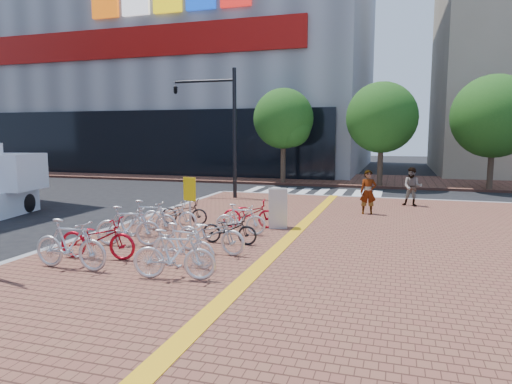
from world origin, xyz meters
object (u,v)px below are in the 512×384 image
(bike_2, at_px, (128,226))
(yellow_sign, at_px, (189,194))
(pedestrian_a, at_px, (368,192))
(bike_0, at_px, (70,244))
(bike_1, at_px, (98,238))
(bike_5, at_px, (184,212))
(utility_box, at_px, (278,208))
(bike_10, at_px, (240,219))
(bike_6, at_px, (174,255))
(bike_8, at_px, (211,233))
(traffic_light_pole, at_px, (207,109))
(bike_9, at_px, (229,229))
(pedestrian_b, at_px, (412,187))
(bike_11, at_px, (249,214))
(bike_3, at_px, (148,219))
(bike_4, at_px, (170,215))
(bike_7, at_px, (183,245))

(bike_2, height_order, yellow_sign, yellow_sign)
(pedestrian_a, height_order, yellow_sign, yellow_sign)
(bike_0, distance_m, yellow_sign, 4.73)
(bike_1, relative_size, bike_5, 1.21)
(utility_box, bearing_deg, bike_10, -121.85)
(bike_0, height_order, bike_6, bike_0)
(bike_6, height_order, yellow_sign, yellow_sign)
(bike_1, bearing_deg, bike_0, 170.70)
(bike_8, distance_m, bike_10, 2.32)
(bike_0, distance_m, traffic_light_pole, 12.94)
(bike_9, relative_size, yellow_sign, 0.94)
(bike_8, xyz_separation_m, pedestrian_a, (3.52, 7.21, 0.33))
(bike_1, distance_m, pedestrian_b, 13.54)
(bike_10, height_order, pedestrian_b, pedestrian_b)
(bike_11, bearing_deg, bike_6, 170.95)
(bike_0, height_order, bike_3, bike_0)
(bike_1, height_order, bike_4, bike_1)
(bike_0, bearing_deg, bike_9, -36.55)
(bike_9, bearing_deg, bike_0, 141.33)
(bike_1, bearing_deg, pedestrian_a, -42.03)
(bike_5, distance_m, pedestrian_a, 7.09)
(utility_box, xyz_separation_m, yellow_sign, (-2.55, -1.31, 0.54))
(pedestrian_a, distance_m, yellow_sign, 7.15)
(traffic_light_pole, bearing_deg, bike_2, -79.21)
(bike_7, bearing_deg, bike_0, 119.48)
(pedestrian_a, bearing_deg, bike_7, -123.50)
(pedestrian_a, bearing_deg, pedestrian_b, 46.81)
(bike_8, xyz_separation_m, bike_11, (-0.05, 3.39, -0.05))
(bike_11, relative_size, utility_box, 1.37)
(bike_4, relative_size, traffic_light_pole, 0.30)
(bike_2, distance_m, bike_7, 2.69)
(bike_5, bearing_deg, traffic_light_pole, 10.29)
(pedestrian_a, height_order, pedestrian_b, pedestrian_a)
(traffic_light_pole, bearing_deg, bike_3, -78.10)
(bike_3, distance_m, traffic_light_pole, 9.74)
(bike_10, distance_m, pedestrian_b, 9.14)
(bike_6, bearing_deg, bike_8, -7.29)
(bike_4, xyz_separation_m, bike_11, (2.33, 1.13, -0.02))
(bike_1, bearing_deg, bike_8, -68.56)
(bike_2, height_order, bike_4, bike_2)
(bike_1, bearing_deg, bike_10, -41.14)
(bike_4, xyz_separation_m, utility_box, (3.23, 1.40, 0.17))
(bike_2, bearing_deg, bike_0, 167.62)
(bike_5, distance_m, bike_10, 2.56)
(bike_4, distance_m, utility_box, 3.52)
(bike_10, bearing_deg, pedestrian_a, -40.76)
(bike_5, bearing_deg, utility_box, -89.51)
(bike_2, xyz_separation_m, bike_3, (-0.04, 1.15, 0.00))
(bike_5, xyz_separation_m, bike_8, (2.36, -3.27, 0.09))
(bike_0, relative_size, bike_10, 1.23)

